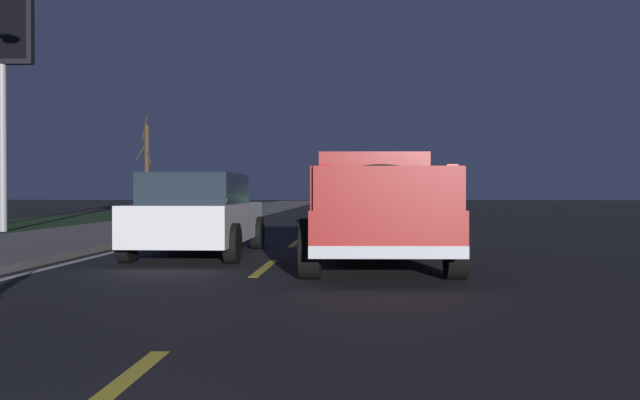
{
  "coord_description": "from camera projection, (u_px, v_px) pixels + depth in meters",
  "views": [
    {
      "loc": [
        -0.87,
        -1.5,
        1.21
      ],
      "look_at": [
        12.14,
        -0.76,
        1.05
      ],
      "focal_mm": 38.95,
      "sensor_mm": 36.0,
      "label": 1
    }
  ],
  "objects": [
    {
      "name": "sedan_black",
      "position": [
        367.0,
        206.0,
        21.03
      ],
      "size": [
        4.41,
        2.04,
        1.54
      ],
      "color": "black",
      "rests_on": "ground"
    },
    {
      "name": "sedan_green",
      "position": [
        368.0,
        200.0,
        36.35
      ],
      "size": [
        4.42,
        2.05,
        1.54
      ],
      "color": "#14592D",
      "rests_on": "ground"
    },
    {
      "name": "grass_verge",
      "position": [
        63.0,
        221.0,
        28.53
      ],
      "size": [
        108.0,
        6.0,
        0.01
      ],
      "primitive_type": "cube",
      "color": "#1E3819",
      "rests_on": "ground"
    },
    {
      "name": "sidewalk_shoulder",
      "position": [
        183.0,
        220.0,
        28.24
      ],
      "size": [
        108.0,
        4.0,
        0.12
      ],
      "primitive_type": "cube",
      "color": "slate",
      "rests_on": "ground"
    },
    {
      "name": "lane_markings",
      "position": [
        265.0,
        219.0,
        29.87
      ],
      "size": [
        108.0,
        3.54,
        0.01
      ],
      "color": "yellow",
      "rests_on": "ground"
    },
    {
      "name": "gas_price_sign",
      "position": [
        2.0,
        50.0,
        20.8
      ],
      "size": [
        0.27,
        1.9,
        7.23
      ],
      "color": "#99999E",
      "rests_on": "ground"
    },
    {
      "name": "bare_tree_far",
      "position": [
        147.0,
        167.0,
        38.74
      ],
      "size": [
        1.38,
        1.26,
        5.44
      ],
      "color": "#423323",
      "rests_on": "ground"
    },
    {
      "name": "sedan_white",
      "position": [
        198.0,
        214.0,
        13.08
      ],
      "size": [
        4.41,
        2.04,
        1.54
      ],
      "color": "silver",
      "rests_on": "ground"
    },
    {
      "name": "pickup_truck",
      "position": [
        375.0,
        205.0,
        11.37
      ],
      "size": [
        5.5,
        2.42,
        1.87
      ],
      "color": "maroon",
      "rests_on": "ground"
    },
    {
      "name": "ground",
      "position": [
        322.0,
        222.0,
        27.92
      ],
      "size": [
        144.0,
        144.0,
        0.0
      ],
      "primitive_type": "plane",
      "color": "black"
    }
  ]
}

